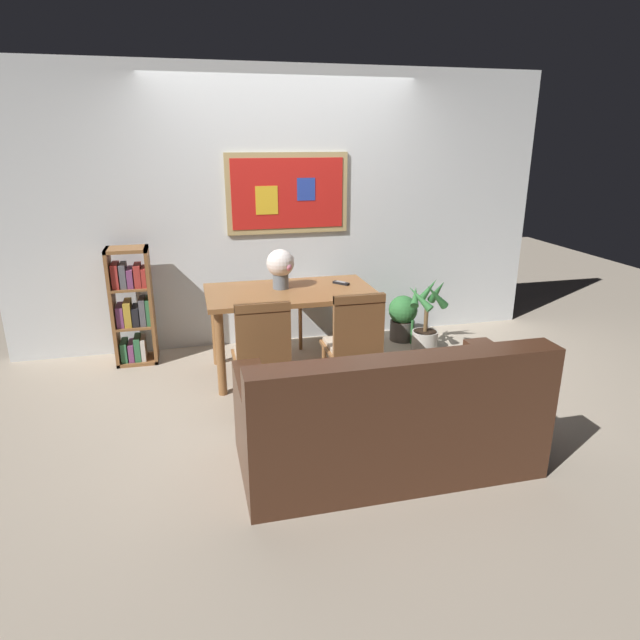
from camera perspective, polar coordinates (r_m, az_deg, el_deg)
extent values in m
plane|color=tan|center=(4.54, -0.58, -7.13)|extent=(12.00, 12.00, 0.00)
cube|color=silver|center=(5.37, -3.77, 11.34)|extent=(5.20, 0.10, 2.60)
cube|color=tan|center=(5.29, -3.40, 13.05)|extent=(1.16, 0.02, 0.75)
cube|color=red|center=(5.28, -3.37, 13.04)|extent=(1.06, 0.01, 0.65)
cube|color=gold|center=(5.24, -5.59, 12.33)|extent=(0.21, 0.00, 0.26)
cube|color=#263FA5|center=(5.30, -1.46, 13.50)|extent=(0.17, 0.00, 0.21)
cube|color=brown|center=(4.63, -3.12, 2.89)|extent=(1.41, 0.81, 0.04)
cylinder|color=brown|center=(4.37, -10.34, -3.48)|extent=(0.07, 0.07, 0.70)
cylinder|color=brown|center=(4.60, 5.43, -2.12)|extent=(0.07, 0.07, 0.70)
cylinder|color=brown|center=(4.98, -10.86, -0.76)|extent=(0.07, 0.07, 0.70)
cylinder|color=brown|center=(5.18, 3.10, 0.32)|extent=(0.07, 0.07, 0.70)
cube|color=brown|center=(5.40, -0.69, 2.07)|extent=(0.40, 0.40, 0.03)
cube|color=#C6B299|center=(5.39, -0.69, 2.35)|extent=(0.36, 0.36, 0.03)
cylinder|color=brown|center=(5.67, 0.60, 0.47)|extent=(0.04, 0.04, 0.42)
cylinder|color=brown|center=(5.59, -2.78, 0.21)|extent=(0.04, 0.04, 0.42)
cylinder|color=brown|center=(5.35, 1.50, -0.62)|extent=(0.04, 0.04, 0.42)
cylinder|color=brown|center=(5.28, -2.06, -0.91)|extent=(0.04, 0.04, 0.42)
cube|color=brown|center=(5.51, -1.13, 5.00)|extent=(0.38, 0.04, 0.46)
cube|color=brown|center=(5.47, -1.14, 7.04)|extent=(0.38, 0.05, 0.06)
cube|color=brown|center=(4.01, -6.18, -3.98)|extent=(0.40, 0.40, 0.03)
cube|color=#C6B299|center=(4.00, -6.20, -3.62)|extent=(0.36, 0.36, 0.03)
cylinder|color=brown|center=(3.94, -8.20, -8.14)|extent=(0.04, 0.04, 0.42)
cylinder|color=brown|center=(3.98, -3.28, -7.68)|extent=(0.04, 0.04, 0.42)
cylinder|color=brown|center=(4.24, -8.69, -6.13)|extent=(0.04, 0.04, 0.42)
cylinder|color=brown|center=(4.28, -4.13, -5.73)|extent=(0.04, 0.04, 0.42)
cube|color=brown|center=(3.76, -5.93, -1.59)|extent=(0.38, 0.04, 0.46)
cube|color=brown|center=(3.70, -6.03, 1.32)|extent=(0.38, 0.05, 0.06)
cube|color=brown|center=(4.19, 3.26, -2.91)|extent=(0.40, 0.40, 0.03)
cube|color=#C6B299|center=(4.18, 3.26, -2.56)|extent=(0.36, 0.36, 0.03)
cylinder|color=brown|center=(4.09, 1.60, -6.91)|extent=(0.04, 0.04, 0.42)
cylinder|color=brown|center=(4.18, 6.13, -6.40)|extent=(0.04, 0.04, 0.42)
cylinder|color=brown|center=(4.38, 0.42, -5.06)|extent=(0.04, 0.04, 0.42)
cylinder|color=brown|center=(4.47, 4.66, -4.63)|extent=(0.04, 0.04, 0.42)
cube|color=brown|center=(3.95, 4.08, -0.56)|extent=(0.38, 0.04, 0.46)
cube|color=brown|center=(3.89, 4.15, 2.23)|extent=(0.38, 0.05, 0.06)
cube|color=#472819|center=(3.54, 6.72, -11.59)|extent=(1.80, 0.84, 0.40)
cube|color=#472819|center=(3.08, 9.09, -7.67)|extent=(1.80, 0.20, 0.44)
cube|color=#472819|center=(3.22, -6.88, -8.55)|extent=(0.18, 0.80, 0.22)
cube|color=#472819|center=(3.74, 18.68, -5.45)|extent=(0.18, 0.80, 0.22)
cube|color=maroon|center=(3.09, 0.22, -8.53)|extent=(0.32, 0.16, 0.33)
cube|color=#334C72|center=(3.22, 8.08, -7.58)|extent=(0.32, 0.16, 0.33)
cube|color=maroon|center=(3.40, 15.19, -6.59)|extent=(0.32, 0.16, 0.33)
cube|color=brown|center=(5.19, -20.80, 1.21)|extent=(0.03, 0.28, 1.06)
cube|color=brown|center=(5.16, -17.17, 1.50)|extent=(0.03, 0.28, 1.06)
cube|color=brown|center=(5.34, -18.42, -3.94)|extent=(0.36, 0.28, 0.03)
cube|color=brown|center=(5.05, -19.60, 6.96)|extent=(0.36, 0.28, 0.03)
cube|color=brown|center=(5.22, -18.79, -0.50)|extent=(0.30, 0.28, 0.02)
cube|color=brown|center=(5.12, -19.20, 3.25)|extent=(0.30, 0.28, 0.02)
cube|color=#337247|center=(5.31, -19.72, -2.98)|extent=(0.06, 0.22, 0.18)
cube|color=#7F3F72|center=(5.31, -19.05, -3.02)|extent=(0.05, 0.22, 0.16)
cube|color=#337247|center=(5.29, -18.48, -2.72)|extent=(0.05, 0.22, 0.21)
cube|color=beige|center=(5.29, -17.93, -2.75)|extent=(0.04, 0.22, 0.20)
cube|color=#7F3F72|center=(5.20, -20.09, 0.49)|extent=(0.06, 0.22, 0.19)
cube|color=gold|center=(5.19, -19.40, 0.73)|extent=(0.06, 0.22, 0.22)
cube|color=black|center=(5.19, -18.65, 0.50)|extent=(0.06, 0.22, 0.17)
cube|color=#595960|center=(5.18, -18.01, 0.93)|extent=(0.05, 0.22, 0.24)
cube|color=#337247|center=(5.17, -17.45, 0.95)|extent=(0.04, 0.22, 0.24)
cube|color=#B2332D|center=(5.11, -20.55, 4.41)|extent=(0.06, 0.22, 0.21)
cube|color=#595960|center=(5.10, -19.83, 4.44)|extent=(0.05, 0.22, 0.21)
cube|color=#7F3F72|center=(5.10, -19.17, 4.26)|extent=(0.05, 0.22, 0.16)
cube|color=#B2332D|center=(5.09, -18.49, 4.48)|extent=(0.06, 0.22, 0.20)
cube|color=#B2332D|center=(5.09, -17.89, 4.37)|extent=(0.04, 0.22, 0.17)
cylinder|color=#4C4742|center=(5.63, 8.56, -1.05)|extent=(0.25, 0.25, 0.20)
cylinder|color=#332319|center=(5.60, 8.61, -0.17)|extent=(0.22, 0.22, 0.02)
sphere|color=#2D6B33|center=(5.56, 8.67, 1.06)|extent=(0.29, 0.29, 0.29)
cylinder|color=#2D6B33|center=(5.53, 9.58, -1.46)|extent=(0.03, 0.03, 0.28)
cylinder|color=#2D6B33|center=(5.73, 9.37, -0.43)|extent=(0.03, 0.03, 0.23)
cylinder|color=#B2ADA3|center=(5.42, 10.87, -2.08)|extent=(0.25, 0.25, 0.18)
cylinder|color=#332319|center=(5.39, 10.92, -1.26)|extent=(0.23, 0.23, 0.02)
cylinder|color=brown|center=(5.34, 11.02, 0.25)|extent=(0.04, 0.04, 0.28)
cone|color=#2D6B33|center=(5.33, 12.17, 2.98)|extent=(0.12, 0.26, 0.28)
cone|color=#2D6B33|center=(5.35, 11.23, 3.08)|extent=(0.22, 0.17, 0.26)
cone|color=#2D6B33|center=(5.28, 9.91, 2.47)|extent=(0.17, 0.25, 0.20)
cone|color=#2D6B33|center=(5.16, 10.38, 2.27)|extent=(0.23, 0.28, 0.24)
cone|color=#2D6B33|center=(5.17, 12.04, 2.47)|extent=(0.28, 0.14, 0.27)
cylinder|color=slate|center=(4.67, -4.13, 4.14)|extent=(0.14, 0.14, 0.14)
sphere|color=silver|center=(4.63, -4.18, 5.96)|extent=(0.23, 0.23, 0.23)
sphere|color=silver|center=(4.71, -4.91, 5.93)|extent=(0.08, 0.08, 0.08)
sphere|color=pink|center=(4.57, -3.38, 5.56)|extent=(0.07, 0.07, 0.07)
sphere|color=silver|center=(4.67, -3.16, 6.41)|extent=(0.07, 0.07, 0.07)
cube|color=black|center=(4.81, 2.21, 3.88)|extent=(0.13, 0.15, 0.02)
cube|color=gray|center=(4.81, 2.21, 4.01)|extent=(0.09, 0.10, 0.00)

